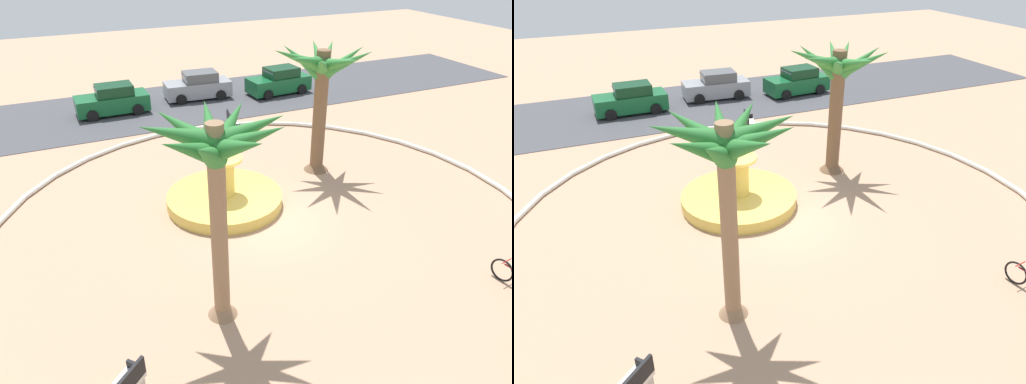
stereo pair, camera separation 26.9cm
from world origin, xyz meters
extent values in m
plane|color=tan|center=(0.00, 0.00, 0.00)|extent=(80.00, 80.00, 0.00)
torus|color=silver|center=(0.00, 0.00, 0.10)|extent=(19.54, 19.54, 0.20)
cube|color=#424247|center=(0.00, 14.17, 0.01)|extent=(48.00, 8.00, 0.03)
cylinder|color=gold|center=(-1.05, 1.81, 0.23)|extent=(4.38, 4.38, 0.45)
cylinder|color=#236093|center=(-1.05, 1.81, 0.19)|extent=(3.85, 3.85, 0.34)
cylinder|color=gold|center=(-1.05, 1.81, 1.16)|extent=(0.79, 0.79, 1.41)
cylinder|color=#F1C954|center=(-1.05, 1.81, 1.92)|extent=(1.40, 1.40, 0.12)
cylinder|color=brown|center=(3.67, 2.96, 2.58)|extent=(0.56, 0.56, 5.16)
cone|color=brown|center=(3.67, 2.96, 0.25)|extent=(1.06, 1.06, 0.50)
cone|color=#337F38|center=(4.56, 2.91, 4.65)|extent=(2.09, 0.67, 1.51)
cone|color=#337F38|center=(4.31, 3.65, 4.74)|extent=(1.84, 1.93, 1.34)
cone|color=#337F38|center=(3.96, 3.86, 4.76)|extent=(1.17, 2.18, 1.32)
cone|color=#337F38|center=(3.15, 3.67, 4.63)|extent=(1.66, 1.99, 1.54)
cone|color=#337F38|center=(2.77, 3.32, 4.83)|extent=(2.18, 1.32, 1.19)
cone|color=#337F38|center=(2.74, 2.63, 4.89)|extent=(2.19, 1.24, 1.07)
cone|color=#337F38|center=(3.12, 2.17, 4.80)|extent=(1.67, 2.06, 1.24)
cone|color=#337F38|center=(3.79, 1.98, 4.86)|extent=(0.81, 2.18, 1.13)
cone|color=#337F38|center=(4.45, 2.45, 4.71)|extent=(2.06, 1.61, 1.39)
cylinder|color=#8E6B4C|center=(-3.24, -3.69, 2.77)|extent=(0.43, 0.43, 5.53)
cone|color=#8E6B4C|center=(-3.24, -3.69, 0.25)|extent=(0.81, 0.81, 0.50)
cone|color=#28702D|center=(-2.44, -3.79, 5.30)|extent=(1.82, 0.77, 1.01)
cone|color=#28702D|center=(-2.68, -3.16, 5.20)|extent=(1.66, 1.62, 1.19)
cone|color=#28702D|center=(-3.09, -2.93, 5.21)|extent=(0.89, 1.84, 1.16)
cone|color=#28702D|center=(-3.71, -3.06, 5.24)|extent=(1.50, 1.75, 1.11)
cone|color=#28702D|center=(-4.02, -3.47, 5.31)|extent=(1.85, 1.02, 0.99)
cone|color=#28702D|center=(-3.91, -4.02, 5.16)|extent=(1.82, 1.28, 1.25)
cone|color=#28702D|center=(-3.63, -4.30, 5.11)|extent=(1.41, 1.76, 1.32)
cone|color=#28702D|center=(-3.00, -4.43, 5.21)|extent=(1.08, 1.85, 1.17)
cone|color=#28702D|center=(-2.59, -4.11, 5.21)|extent=(1.78, 1.43, 1.16)
cube|color=beige|center=(2.03, 8.50, 0.45)|extent=(0.86, 1.67, 0.12)
cube|color=black|center=(1.82, 8.55, 0.75)|extent=(0.45, 1.57, 0.50)
cube|color=#B6ADA0|center=(2.03, 8.50, 0.20)|extent=(0.79, 1.54, 0.39)
cube|color=black|center=(2.20, 9.23, 0.59)|extent=(0.46, 0.18, 0.24)
cube|color=black|center=(1.85, 7.77, 0.59)|extent=(0.46, 0.18, 0.24)
cube|color=black|center=(-5.83, -5.04, 0.59)|extent=(0.35, 0.39, 0.24)
torus|color=black|center=(4.84, -5.78, 0.36)|extent=(0.15, 0.72, 0.72)
cylinder|color=#B21919|center=(4.85, -5.83, 0.73)|extent=(0.44, 0.08, 0.03)
cube|color=#145B2D|center=(-3.17, 14.00, 0.64)|extent=(4.01, 1.73, 0.90)
cube|color=#0C371B|center=(-2.97, 14.00, 1.36)|extent=(2.01, 1.46, 0.60)
cube|color=#333D47|center=(-3.87, 13.99, 1.28)|extent=(0.30, 1.36, 0.51)
cylinder|color=black|center=(-4.40, 13.14, 0.32)|extent=(0.64, 0.23, 0.64)
cylinder|color=black|center=(-4.42, 14.84, 0.32)|extent=(0.64, 0.23, 0.64)
cylinder|color=black|center=(-1.92, 13.16, 0.32)|extent=(0.64, 0.23, 0.64)
cylinder|color=black|center=(-1.94, 14.86, 0.32)|extent=(0.64, 0.23, 0.64)
cube|color=gray|center=(2.13, 14.68, 0.64)|extent=(4.10, 1.96, 0.90)
cube|color=#545558|center=(2.33, 14.66, 1.36)|extent=(2.09, 1.57, 0.60)
cube|color=#333D47|center=(1.43, 14.72, 1.28)|extent=(0.38, 1.38, 0.51)
cylinder|color=black|center=(0.84, 13.91, 0.32)|extent=(0.65, 0.26, 0.64)
cylinder|color=black|center=(0.95, 15.61, 0.32)|extent=(0.65, 0.26, 0.64)
cylinder|color=black|center=(3.31, 13.75, 0.32)|extent=(0.65, 0.26, 0.64)
cylinder|color=black|center=(3.42, 15.44, 0.32)|extent=(0.65, 0.26, 0.64)
cube|color=#145B2D|center=(7.16, 13.53, 0.64)|extent=(4.12, 2.01, 0.90)
cube|color=#0C371B|center=(7.36, 13.54, 1.36)|extent=(2.11, 1.60, 0.60)
cube|color=#333D47|center=(6.46, 13.47, 1.28)|extent=(0.40, 1.38, 0.51)
cylinder|color=black|center=(5.99, 12.58, 0.32)|extent=(0.66, 0.27, 0.64)
cylinder|color=black|center=(5.85, 14.28, 0.32)|extent=(0.66, 0.27, 0.64)
cylinder|color=black|center=(8.46, 12.78, 0.32)|extent=(0.66, 0.27, 0.64)
cylinder|color=black|center=(8.33, 14.47, 0.32)|extent=(0.66, 0.27, 0.64)
camera|label=1|loc=(-6.39, -12.81, 9.16)|focal=32.94mm
camera|label=2|loc=(-6.14, -12.92, 9.16)|focal=32.94mm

